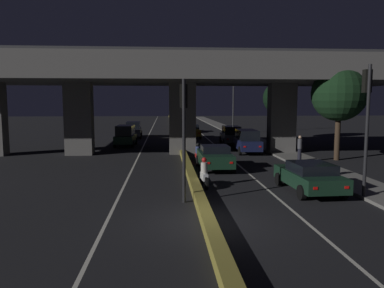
{
  "coord_description": "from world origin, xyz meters",
  "views": [
    {
      "loc": [
        -1.39,
        -12.32,
        4.07
      ],
      "look_at": [
        0.58,
        14.61,
        1.06
      ],
      "focal_mm": 35.0,
      "sensor_mm": 36.0,
      "label": 1
    }
  ],
  "objects_px": {
    "car_taxi_yellow_fifth": "(192,131)",
    "pedestrian_on_sidewalk": "(300,148)",
    "traffic_light_left_of_median": "(184,119)",
    "traffic_light_right_of_median": "(367,109)",
    "car_dark_green_lead": "(309,176)",
    "motorcycle_black_filtering_far": "(193,145)",
    "car_dark_green_second": "(215,157)",
    "motorcycle_red_filtering_mid": "(198,154)",
    "car_grey_second_oncoming": "(133,129)",
    "motorcycle_white_filtering_near": "(204,174)",
    "car_taxi_yellow_sixth": "(187,127)",
    "car_dark_blue_third": "(247,141)",
    "street_lamp": "(231,94)",
    "car_dark_green_lead_oncoming": "(126,135)",
    "car_grey_fourth": "(231,135)"
  },
  "relations": [
    {
      "from": "car_dark_green_second",
      "to": "street_lamp",
      "type": "bearing_deg",
      "value": -12.38
    },
    {
      "from": "traffic_light_right_of_median",
      "to": "car_dark_green_second",
      "type": "bearing_deg",
      "value": 125.97
    },
    {
      "from": "car_dark_green_lead",
      "to": "car_taxi_yellow_sixth",
      "type": "xyz_separation_m",
      "value": [
        -3.45,
        35.06,
        0.02
      ]
    },
    {
      "from": "traffic_light_right_of_median",
      "to": "motorcycle_black_filtering_far",
      "type": "relative_size",
      "value": 2.9
    },
    {
      "from": "traffic_light_right_of_median",
      "to": "car_grey_fourth",
      "type": "bearing_deg",
      "value": 95.11
    },
    {
      "from": "motorcycle_red_filtering_mid",
      "to": "motorcycle_black_filtering_far",
      "type": "bearing_deg",
      "value": -5.26
    },
    {
      "from": "car_taxi_yellow_fifth",
      "to": "car_dark_green_lead_oncoming",
      "type": "distance_m",
      "value": 9.83
    },
    {
      "from": "traffic_light_left_of_median",
      "to": "car_dark_blue_third",
      "type": "relative_size",
      "value": 1.17
    },
    {
      "from": "car_taxi_yellow_sixth",
      "to": "car_dark_green_lead_oncoming",
      "type": "xyz_separation_m",
      "value": [
        -6.79,
        -16.09,
        0.26
      ]
    },
    {
      "from": "car_grey_fourth",
      "to": "car_taxi_yellow_fifth",
      "type": "relative_size",
      "value": 0.97
    },
    {
      "from": "car_dark_green_lead",
      "to": "car_grey_second_oncoming",
      "type": "bearing_deg",
      "value": 18.21
    },
    {
      "from": "motorcycle_black_filtering_far",
      "to": "car_grey_second_oncoming",
      "type": "bearing_deg",
      "value": 21.24
    },
    {
      "from": "car_dark_green_lead",
      "to": "motorcycle_red_filtering_mid",
      "type": "distance_m",
      "value": 9.58
    },
    {
      "from": "traffic_light_left_of_median",
      "to": "traffic_light_right_of_median",
      "type": "distance_m",
      "value": 7.62
    },
    {
      "from": "car_dark_blue_third",
      "to": "car_taxi_yellow_sixth",
      "type": "bearing_deg",
      "value": 10.76
    },
    {
      "from": "car_dark_green_lead_oncoming",
      "to": "motorcycle_black_filtering_far",
      "type": "bearing_deg",
      "value": 50.3
    },
    {
      "from": "traffic_light_left_of_median",
      "to": "car_dark_blue_third",
      "type": "bearing_deg",
      "value": 68.18
    },
    {
      "from": "traffic_light_right_of_median",
      "to": "street_lamp",
      "type": "distance_m",
      "value": 33.73
    },
    {
      "from": "car_dark_green_second",
      "to": "car_dark_blue_third",
      "type": "xyz_separation_m",
      "value": [
        3.6,
        7.28,
        0.22
      ]
    },
    {
      "from": "street_lamp",
      "to": "car_grey_second_oncoming",
      "type": "distance_m",
      "value": 13.95
    },
    {
      "from": "car_dark_green_second",
      "to": "car_taxi_yellow_sixth",
      "type": "relative_size",
      "value": 0.86
    },
    {
      "from": "car_dark_green_lead",
      "to": "car_dark_green_lead_oncoming",
      "type": "bearing_deg",
      "value": 26.04
    },
    {
      "from": "motorcycle_black_filtering_far",
      "to": "car_taxi_yellow_fifth",
      "type": "bearing_deg",
      "value": -6.05
    },
    {
      "from": "street_lamp",
      "to": "car_grey_fourth",
      "type": "bearing_deg",
      "value": -99.54
    },
    {
      "from": "traffic_light_left_of_median",
      "to": "pedestrian_on_sidewalk",
      "type": "distance_m",
      "value": 12.88
    },
    {
      "from": "motorcycle_red_filtering_mid",
      "to": "motorcycle_black_filtering_far",
      "type": "relative_size",
      "value": 0.99
    },
    {
      "from": "street_lamp",
      "to": "car_dark_green_second",
      "type": "xyz_separation_m",
      "value": [
        -5.58,
        -26.34,
        -4.42
      ]
    },
    {
      "from": "car_grey_second_oncoming",
      "to": "motorcycle_white_filtering_near",
      "type": "xyz_separation_m",
      "value": [
        5.49,
        -25.8,
        -0.35
      ]
    },
    {
      "from": "street_lamp",
      "to": "car_grey_second_oncoming",
      "type": "height_order",
      "value": "street_lamp"
    },
    {
      "from": "car_dark_green_lead_oncoming",
      "to": "pedestrian_on_sidewalk",
      "type": "height_order",
      "value": "car_dark_green_lead_oncoming"
    },
    {
      "from": "car_dark_green_lead",
      "to": "car_grey_fourth",
      "type": "height_order",
      "value": "car_grey_fourth"
    },
    {
      "from": "car_dark_green_second",
      "to": "motorcycle_red_filtering_mid",
      "type": "xyz_separation_m",
      "value": [
        -0.81,
        2.47,
        -0.18
      ]
    },
    {
      "from": "car_dark_blue_third",
      "to": "car_grey_second_oncoming",
      "type": "relative_size",
      "value": 0.88
    },
    {
      "from": "traffic_light_left_of_median",
      "to": "car_grey_fourth",
      "type": "height_order",
      "value": "traffic_light_left_of_median"
    },
    {
      "from": "car_grey_fourth",
      "to": "pedestrian_on_sidewalk",
      "type": "height_order",
      "value": "pedestrian_on_sidewalk"
    },
    {
      "from": "motorcycle_white_filtering_near",
      "to": "pedestrian_on_sidewalk",
      "type": "xyz_separation_m",
      "value": [
        7.23,
        6.86,
        0.39
      ]
    },
    {
      "from": "car_taxi_yellow_fifth",
      "to": "traffic_light_right_of_median",
      "type": "bearing_deg",
      "value": -171.0
    },
    {
      "from": "traffic_light_left_of_median",
      "to": "car_dark_green_second",
      "type": "distance_m",
      "value": 8.14
    },
    {
      "from": "traffic_light_left_of_median",
      "to": "traffic_light_right_of_median",
      "type": "relative_size",
      "value": 0.89
    },
    {
      "from": "street_lamp",
      "to": "car_grey_second_oncoming",
      "type": "xyz_separation_m",
      "value": [
        -12.21,
        -5.26,
        -4.23
      ]
    },
    {
      "from": "car_dark_green_lead",
      "to": "motorcycle_black_filtering_far",
      "type": "height_order",
      "value": "motorcycle_black_filtering_far"
    },
    {
      "from": "car_grey_fourth",
      "to": "car_dark_green_second",
      "type": "bearing_deg",
      "value": 167.39
    },
    {
      "from": "car_dark_green_lead_oncoming",
      "to": "motorcycle_black_filtering_far",
      "type": "distance_m",
      "value": 7.97
    },
    {
      "from": "car_taxi_yellow_fifth",
      "to": "pedestrian_on_sidewalk",
      "type": "bearing_deg",
      "value": -163.29
    },
    {
      "from": "car_dark_green_lead",
      "to": "car_dark_green_second",
      "type": "distance_m",
      "value": 7.02
    },
    {
      "from": "car_dark_green_lead",
      "to": "motorcycle_black_filtering_far",
      "type": "distance_m",
      "value": 14.34
    },
    {
      "from": "car_grey_second_oncoming",
      "to": "motorcycle_red_filtering_mid",
      "type": "xyz_separation_m",
      "value": [
        5.82,
        -18.61,
        -0.38
      ]
    },
    {
      "from": "car_dark_green_second",
      "to": "motorcycle_red_filtering_mid",
      "type": "bearing_deg",
      "value": 17.76
    },
    {
      "from": "street_lamp",
      "to": "motorcycle_red_filtering_mid",
      "type": "relative_size",
      "value": 4.58
    },
    {
      "from": "car_dark_green_lead_oncoming",
      "to": "motorcycle_red_filtering_mid",
      "type": "relative_size",
      "value": 2.11
    }
  ]
}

